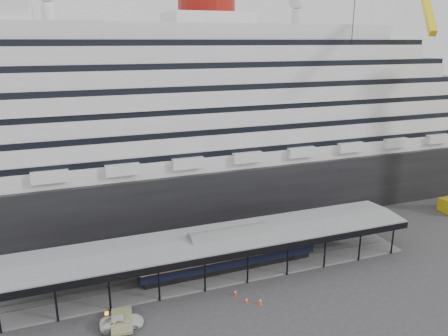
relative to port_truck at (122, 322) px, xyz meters
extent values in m
plane|color=#353537|center=(13.64, 2.68, -0.65)|extent=(200.00, 200.00, 0.00)
cube|color=black|center=(13.64, 34.68, 4.35)|extent=(130.00, 30.00, 10.00)
cube|color=slate|center=(13.64, 7.68, -0.53)|extent=(56.00, 8.00, 0.24)
cube|color=slate|center=(13.64, 6.96, -0.37)|extent=(54.00, 0.08, 0.10)
cube|color=slate|center=(13.64, 8.40, -0.37)|extent=(54.00, 0.08, 0.10)
cube|color=black|center=(13.64, 3.18, 3.80)|extent=(56.00, 0.18, 0.90)
cube|color=black|center=(13.64, 12.18, 3.80)|extent=(56.00, 0.18, 0.90)
cube|color=slate|center=(13.64, 7.68, 4.53)|extent=(56.00, 9.00, 0.24)
cylinder|color=black|center=(43.90, 22.92, 22.95)|extent=(0.12, 0.12, 47.21)
imported|color=silver|center=(0.00, 0.00, 0.00)|extent=(4.91, 2.71, 1.30)
cube|color=black|center=(15.52, 7.68, -0.01)|extent=(23.83, 3.06, 0.79)
cube|color=black|center=(15.52, 7.68, 1.01)|extent=(24.97, 3.53, 1.25)
cube|color=beige|center=(15.52, 7.68, 2.36)|extent=(24.97, 3.57, 1.47)
cube|color=black|center=(15.52, 7.68, 3.33)|extent=(24.97, 3.53, 0.45)
cube|color=#F33F0D|center=(14.63, -0.55, -0.64)|extent=(0.38, 0.38, 0.03)
cone|color=#F33F0D|center=(14.63, -0.55, -0.29)|extent=(0.32, 0.32, 0.69)
cylinder|color=white|center=(14.63, -0.55, -0.22)|extent=(0.22, 0.22, 0.13)
cube|color=#E7580C|center=(16.08, -1.38, -0.63)|extent=(0.48, 0.48, 0.03)
cone|color=#E7580C|center=(16.08, -1.38, -0.23)|extent=(0.40, 0.40, 0.79)
cylinder|color=white|center=(16.08, -1.38, -0.16)|extent=(0.25, 0.25, 0.15)
cube|color=red|center=(13.98, 1.44, -0.64)|extent=(0.50, 0.50, 0.03)
cone|color=red|center=(13.98, 1.44, -0.25)|extent=(0.42, 0.42, 0.75)
cylinder|color=white|center=(13.98, 1.44, -0.18)|extent=(0.24, 0.24, 0.15)
camera|label=1|loc=(-3.90, -42.36, 29.58)|focal=35.00mm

